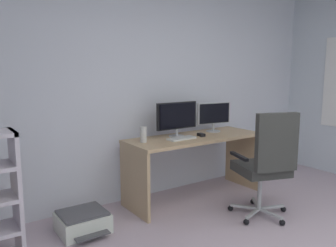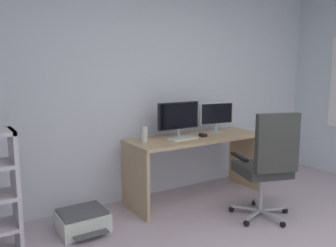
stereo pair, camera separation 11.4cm
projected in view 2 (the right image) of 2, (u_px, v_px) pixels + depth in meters
name	position (u px, v px, depth m)	size (l,w,h in m)	color
wall_back	(148.00, 83.00, 4.07)	(5.45, 0.10, 2.74)	silver
desk	(196.00, 152.00, 4.02)	(1.67, 0.61, 0.76)	tan
monitor_main	(179.00, 117.00, 3.93)	(0.55, 0.18, 0.40)	#B2B5B7
monitor_secondary	(216.00, 115.00, 4.24)	(0.47, 0.18, 0.37)	#B2B5B7
keyboard	(183.00, 138.00, 3.81)	(0.34, 0.13, 0.02)	silver
computer_mouse	(203.00, 135.00, 3.98)	(0.06, 0.10, 0.03)	black
desktop_speaker	(144.00, 134.00, 3.66)	(0.07, 0.07, 0.17)	silver
office_chair	(267.00, 162.00, 3.39)	(0.63, 0.65, 1.13)	#B7BABC
printer	(83.00, 220.00, 3.26)	(0.45, 0.48, 0.20)	silver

